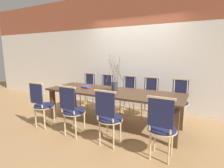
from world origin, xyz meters
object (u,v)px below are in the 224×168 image
Objects in this scene: book_stack at (87,87)px; dining_table at (112,95)px; chair_far_center at (128,93)px; chair_near_center at (109,116)px; vase_centerpiece at (115,85)px.

dining_table is at bearing -2.48° from book_stack.
book_stack is (-0.71, -0.80, 0.24)m from chair_far_center.
chair_far_center reaches higher than dining_table.
chair_near_center is 1.26× the size of vase_centerpiece.
dining_table is 0.84m from chair_far_center.
vase_centerpiece is at bearing -0.03° from book_stack.
vase_centerpiece reaches higher than book_stack.
book_stack is at bearing 179.97° from vase_centerpiece.
vase_centerpiece reaches higher than chair_far_center.
dining_table is 3.05× the size of chair_near_center.
dining_table is 0.21m from vase_centerpiece.
chair_near_center is at bearing -65.66° from dining_table.
book_stack is (-0.68, 0.03, 0.10)m from dining_table.
chair_near_center is 1.00× the size of chair_far_center.
chair_near_center is at bearing -39.05° from book_stack.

